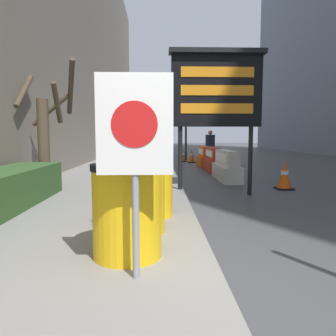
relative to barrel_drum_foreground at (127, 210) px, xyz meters
name	(u,v)px	position (x,y,z in m)	size (l,w,h in m)	color
ground_plane	(226,296)	(0.89, -0.59, -0.62)	(120.00, 120.00, 0.00)	#474749
sidewalk_left	(0,291)	(-1.00, -0.59, -0.54)	(3.78, 56.00, 0.14)	gray
bare_tree	(47,128)	(-2.27, 4.47, 0.91)	(1.35, 1.33, 2.93)	#4C3D2D
barrel_drum_foreground	(127,210)	(0.00, 0.00, 0.00)	(0.71, 0.71, 0.94)	yellow
barrel_drum_middle	(137,195)	(0.05, 0.84, 0.00)	(0.71, 0.71, 0.94)	yellow
barrel_drum_back	(150,185)	(0.19, 1.69, 0.00)	(0.71, 0.71, 0.94)	yellow
warning_sign	(135,139)	(0.12, -0.53, 0.72)	(0.63, 0.08, 1.73)	gray
message_board	(216,90)	(1.61, 4.14, 1.75)	(2.13, 0.36, 3.24)	black
jersey_barrier_white	(226,167)	(2.41, 6.71, -0.21)	(0.55, 2.15, 0.92)	silver
jersey_barrier_red_striped	(213,161)	(2.41, 9.18, -0.21)	(0.50, 1.90, 0.92)	red
jersey_barrier_orange_far	(205,157)	(2.41, 11.31, -0.23)	(0.62, 1.64, 0.89)	orange
traffic_cone_near	(285,175)	(3.52, 4.91, -0.25)	(0.42, 0.42, 0.74)	black
traffic_cone_mid	(192,156)	(2.02, 13.32, -0.27)	(0.40, 0.40, 0.71)	black
traffic_cone_far	(183,155)	(1.61, 13.98, -0.27)	(0.39, 0.39, 0.70)	black
traffic_light_near_curb	(186,103)	(1.85, 14.74, 2.51)	(0.28, 0.44, 4.34)	#2D2D30
pedestrian_worker	(210,143)	(3.00, 13.58, 0.35)	(0.47, 0.33, 1.63)	#514C42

